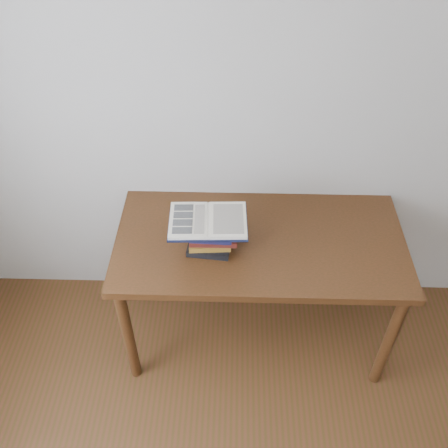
{
  "coord_description": "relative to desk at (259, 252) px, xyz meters",
  "views": [
    {
      "loc": [
        -0.16,
        -0.42,
        2.61
      ],
      "look_at": [
        -0.2,
        1.21,
        1.07
      ],
      "focal_mm": 40.0,
      "sensor_mm": 36.0,
      "label": 1
    }
  ],
  "objects": [
    {
      "name": "room_shell",
      "position": [
        -0.06,
        -1.37,
        0.92
      ],
      "size": [
        3.54,
        3.54,
        2.62
      ],
      "color": "#B5B2AB",
      "rests_on": "ground"
    },
    {
      "name": "desk",
      "position": [
        0.0,
        0.0,
        0.0
      ],
      "size": [
        1.49,
        0.74,
        0.8
      ],
      "color": "#4F2713",
      "rests_on": "ground"
    },
    {
      "name": "book_stack",
      "position": [
        -0.25,
        -0.06,
        0.19
      ],
      "size": [
        0.25,
        0.19,
        0.19
      ],
      "color": "black",
      "rests_on": "desk"
    },
    {
      "name": "open_book",
      "position": [
        -0.26,
        -0.08,
        0.3
      ],
      "size": [
        0.38,
        0.27,
        0.03
      ],
      "rotation": [
        0.0,
        0.0,
        0.04
      ],
      "color": "black",
      "rests_on": "book_stack"
    }
  ]
}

